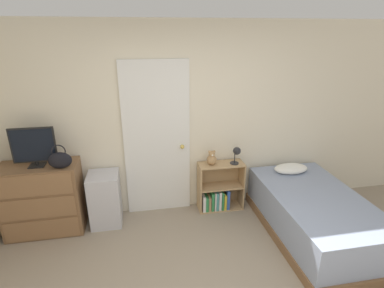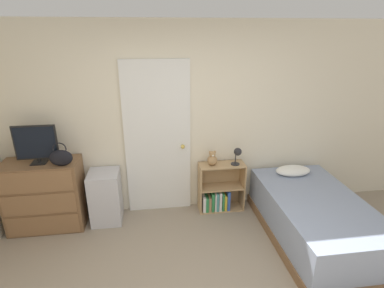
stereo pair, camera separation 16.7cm
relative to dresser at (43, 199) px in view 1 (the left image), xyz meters
The scene contains 10 objects.
wall_back 1.94m from the dresser, ahead, with size 10.00×0.06×2.55m.
door_closed 1.58m from the dresser, ahead, with size 0.87×0.09×2.09m.
dresser is the anchor object (origin of this frame).
tv 0.70m from the dresser, 41.41° to the right, with size 0.49×0.16×0.47m.
handbag 0.65m from the dresser, 23.54° to the right, with size 0.26×0.11×0.29m.
storage_bin 0.74m from the dresser, ahead, with size 0.39×0.40×0.71m.
bookshelf 2.28m from the dresser, ahead, with size 0.63×0.26×0.70m.
teddy_bear 2.20m from the dresser, ahead, with size 0.14×0.14×0.21m.
desk_lamp 2.54m from the dresser, ahead, with size 0.13×0.13×0.24m.
bed 3.36m from the dresser, 11.89° to the right, with size 1.07×1.86×0.66m.
Camera 1 is at (-0.51, -1.66, 2.40)m, focal length 28.00 mm.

